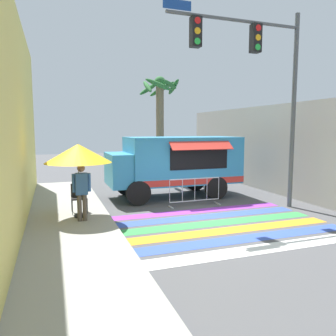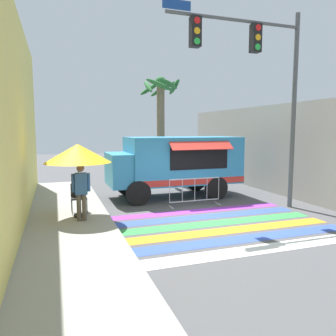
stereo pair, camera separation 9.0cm
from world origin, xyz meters
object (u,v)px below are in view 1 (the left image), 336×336
(traffic_signal_pole, at_px, (258,68))
(patio_umbrella, at_px, (78,154))
(food_truck, at_px, (173,162))
(vendor_person, at_px, (82,189))
(palm_tree, at_px, (160,112))
(barricade_front, at_px, (195,192))
(folding_chair, at_px, (79,195))

(traffic_signal_pole, relative_size, patio_umbrella, 3.05)
(food_truck, height_order, vendor_person, food_truck)
(traffic_signal_pole, height_order, vendor_person, traffic_signal_pole)
(patio_umbrella, relative_size, vendor_person, 1.34)
(food_truck, height_order, traffic_signal_pole, traffic_signal_pole)
(patio_umbrella, bearing_deg, palm_tree, 54.43)
(food_truck, xyz_separation_m, palm_tree, (0.78, 4.06, 2.24))
(traffic_signal_pole, relative_size, vendor_person, 4.09)
(patio_umbrella, xyz_separation_m, barricade_front, (4.18, 0.81, -1.58))
(folding_chair, relative_size, vendor_person, 0.56)
(food_truck, xyz_separation_m, folding_chair, (-3.93, -1.96, -0.75))
(traffic_signal_pole, bearing_deg, folding_chair, 169.24)
(patio_umbrella, xyz_separation_m, folding_chair, (0.02, 0.60, -1.38))
(folding_chair, xyz_separation_m, vendor_person, (0.01, -1.07, 0.38))
(palm_tree, bearing_deg, vendor_person, -123.56)
(palm_tree, bearing_deg, patio_umbrella, -125.57)
(folding_chair, bearing_deg, vendor_person, -75.64)
(traffic_signal_pole, relative_size, palm_tree, 1.22)
(food_truck, height_order, barricade_front, food_truck)
(food_truck, relative_size, vendor_person, 3.25)
(food_truck, xyz_separation_m, traffic_signal_pole, (1.88, -3.06, 3.36))
(traffic_signal_pole, height_order, palm_tree, traffic_signal_pole)
(patio_umbrella, distance_m, palm_tree, 8.29)
(traffic_signal_pole, relative_size, barricade_front, 3.38)
(vendor_person, bearing_deg, palm_tree, 45.55)
(folding_chair, bearing_deg, palm_tree, 65.92)
(food_truck, xyz_separation_m, patio_umbrella, (-3.95, -2.55, 0.63))
(food_truck, relative_size, folding_chair, 5.85)
(patio_umbrella, relative_size, barricade_front, 1.11)
(traffic_signal_pole, bearing_deg, vendor_person, 179.66)
(vendor_person, xyz_separation_m, palm_tree, (4.70, 7.09, 2.61))
(traffic_signal_pole, distance_m, folding_chair, 7.21)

